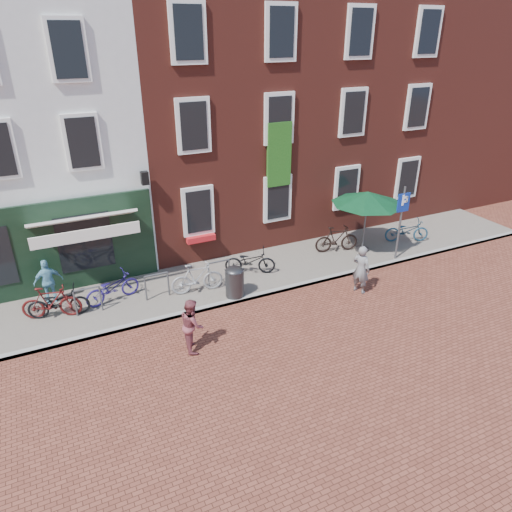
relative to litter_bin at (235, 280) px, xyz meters
name	(u,v)px	position (x,y,z in m)	size (l,w,h in m)	color
ground	(219,308)	(-0.66, -0.30, -0.64)	(80.00, 80.00, 0.00)	brown
sidewalk	(230,278)	(0.34, 1.20, -0.59)	(24.00, 3.00, 0.10)	slate
building_brick_mid	(196,100)	(1.34, 6.70, 4.36)	(6.00, 8.00, 10.00)	maroon
building_brick_right	(326,92)	(7.34, 6.70, 4.36)	(6.00, 8.00, 10.00)	maroon
filler_right	(436,96)	(13.84, 6.70, 3.86)	(7.00, 8.00, 9.00)	maroon
litter_bin	(235,280)	(0.00, 0.00, 0.00)	(0.57, 0.57, 1.05)	#313133
parking_sign	(402,213)	(6.22, -0.06, 1.17)	(0.50, 0.08, 2.66)	#4C4C4F
parasol	(368,195)	(5.55, 1.00, 1.59)	(2.55, 2.55, 2.37)	#4C4C4F
woman	(361,269)	(3.71, -1.29, 0.15)	(0.57, 0.38, 1.58)	slate
boy	(192,325)	(-1.96, -1.84, 0.09)	(0.71, 0.55, 1.45)	brown
cafe_person	(48,281)	(-5.09, 2.02, 0.16)	(0.82, 0.34, 1.40)	#6BAEC6
bicycle_0	(58,302)	(-4.94, 1.11, -0.10)	(0.58, 1.67, 0.88)	black
bicycle_1	(51,302)	(-5.12, 1.11, -0.05)	(0.46, 1.63, 0.98)	#501211
bicycle_2	(112,288)	(-3.41, 1.31, -0.10)	(0.58, 1.67, 0.88)	navy
bicycle_3	(197,278)	(-0.95, 0.72, -0.05)	(0.46, 1.63, 0.98)	gray
bicycle_4	(250,261)	(1.05, 1.16, -0.10)	(0.58, 1.67, 0.88)	black
bicycle_5	(337,239)	(4.62, 1.35, -0.05)	(0.46, 1.63, 0.98)	black
bicycle_6	(407,231)	(7.58, 0.96, -0.10)	(0.58, 1.67, 0.88)	navy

